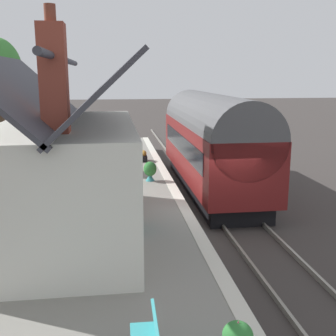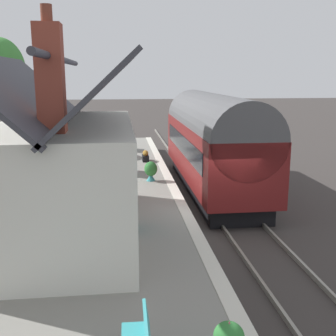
% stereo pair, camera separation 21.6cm
% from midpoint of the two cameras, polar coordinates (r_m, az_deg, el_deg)
% --- Properties ---
extents(ground_plane, '(160.00, 160.00, 0.00)m').
position_cam_midpoint_polar(ground_plane, '(14.27, 7.27, -8.41)').
color(ground_plane, '#383330').
extents(platform, '(32.00, 5.41, 0.82)m').
position_cam_midpoint_polar(platform, '(13.73, -7.98, -7.45)').
color(platform, gray).
rests_on(platform, ground).
extents(platform_edge_coping, '(32.00, 0.36, 0.02)m').
position_cam_midpoint_polar(platform_edge_coping, '(13.76, 2.57, -5.44)').
color(platform_edge_coping, beige).
rests_on(platform_edge_coping, platform).
extents(rail_near, '(52.00, 0.08, 0.14)m').
position_cam_midpoint_polar(rail_near, '(14.71, 13.47, -7.72)').
color(rail_near, gray).
rests_on(rail_near, ground).
extents(rail_far, '(52.00, 0.08, 0.14)m').
position_cam_midpoint_polar(rail_far, '(14.29, 7.99, -8.10)').
color(rail_far, gray).
rests_on(rail_far, ground).
extents(train, '(10.78, 2.73, 4.32)m').
position_cam_midpoint_polar(train, '(18.58, 6.48, 3.62)').
color(train, black).
rests_on(train, ground).
extents(station_building, '(7.59, 3.74, 5.69)m').
position_cam_midpoint_polar(station_building, '(11.51, -13.14, -0.76)').
color(station_building, silver).
rests_on(station_building, platform).
extents(bench_platform_end, '(1.41, 0.48, 0.88)m').
position_cam_midpoint_polar(bench_platform_end, '(18.56, -5.89, 0.74)').
color(bench_platform_end, teal).
rests_on(bench_platform_end, platform).
extents(bench_near_building, '(1.41, 0.46, 0.88)m').
position_cam_midpoint_polar(bench_near_building, '(24.35, -5.67, 3.57)').
color(bench_near_building, teal).
rests_on(bench_near_building, platform).
extents(planter_edge_far, '(0.74, 0.32, 0.55)m').
position_cam_midpoint_polar(planter_edge_far, '(21.17, -2.82, 1.67)').
color(planter_edge_far, black).
rests_on(planter_edge_far, platform).
extents(planter_under_sign, '(0.54, 0.54, 0.81)m').
position_cam_midpoint_polar(planter_under_sign, '(17.13, -2.01, -0.34)').
color(planter_under_sign, teal).
rests_on(planter_under_sign, platform).
extents(tree_mid_background, '(2.99, 2.74, 7.21)m').
position_cam_midpoint_polar(tree_mid_background, '(26.04, -21.78, 12.35)').
color(tree_mid_background, '#4C3828').
rests_on(tree_mid_background, ground).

